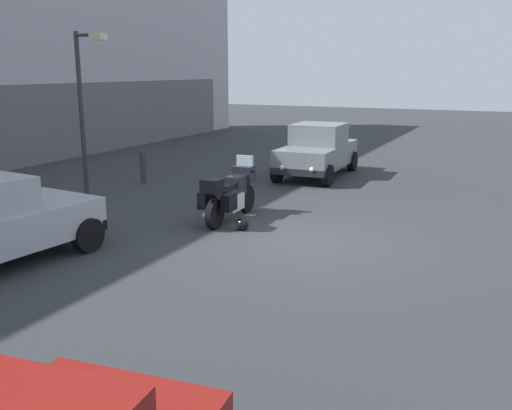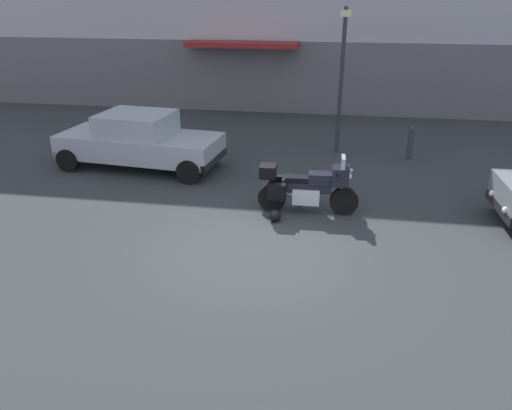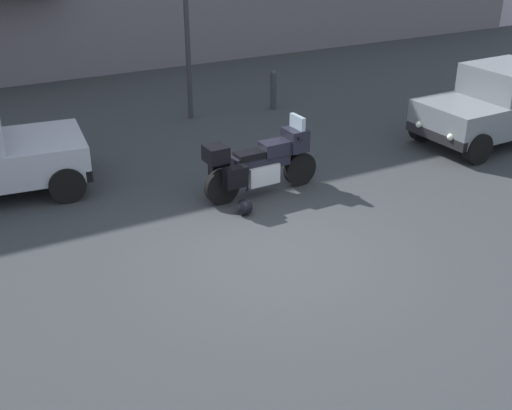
{
  "view_description": "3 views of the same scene",
  "coord_description": "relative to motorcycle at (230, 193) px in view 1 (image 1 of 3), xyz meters",
  "views": [
    {
      "loc": [
        -10.15,
        -3.68,
        3.29
      ],
      "look_at": [
        -0.22,
        1.0,
        0.68
      ],
      "focal_mm": 39.97,
      "sensor_mm": 36.0,
      "label": 1
    },
    {
      "loc": [
        1.33,
        -8.29,
        4.69
      ],
      "look_at": [
        -0.13,
        0.64,
        0.74
      ],
      "focal_mm": 34.86,
      "sensor_mm": 36.0,
      "label": 2
    },
    {
      "loc": [
        -4.28,
        -7.18,
        4.87
      ],
      "look_at": [
        -0.19,
        0.44,
        0.7
      ],
      "focal_mm": 44.98,
      "sensor_mm": 36.0,
      "label": 3
    }
  ],
  "objects": [
    {
      "name": "car_hatchback_near",
      "position": [
        6.02,
        0.07,
        0.19
      ],
      "size": [
        3.92,
        1.89,
        1.64
      ],
      "rotation": [
        0.0,
        0.0,
        3.17
      ],
      "color": "slate",
      "rests_on": "ground"
    },
    {
      "name": "bollard_curbside",
      "position": [
        2.78,
        4.4,
        -0.1
      ],
      "size": [
        0.16,
        0.16,
        0.99
      ],
      "color": "#333338",
      "rests_on": "ground"
    },
    {
      "name": "ground_plane",
      "position": [
        -0.78,
        -2.09,
        -0.62
      ],
      "size": [
        80.0,
        80.0,
        0.0
      ],
      "primitive_type": "plane",
      "color": "#2D3033"
    },
    {
      "name": "streetlamp_curbside",
      "position": [
        0.64,
        4.53,
        1.99
      ],
      "size": [
        0.28,
        0.94,
        4.23
      ],
      "color": "#2D2D33",
      "rests_on": "ground"
    },
    {
      "name": "motorcycle",
      "position": [
        0.0,
        0.0,
        0.0
      ],
      "size": [
        2.26,
        0.77,
        1.36
      ],
      "rotation": [
        0.0,
        0.0,
        0.03
      ],
      "color": "black",
      "rests_on": "ground"
    },
    {
      "name": "helmet",
      "position": [
        -0.63,
        -0.6,
        -0.48
      ],
      "size": [
        0.28,
        0.28,
        0.28
      ],
      "primitive_type": "sphere",
      "color": "black",
      "rests_on": "ground"
    }
  ]
}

